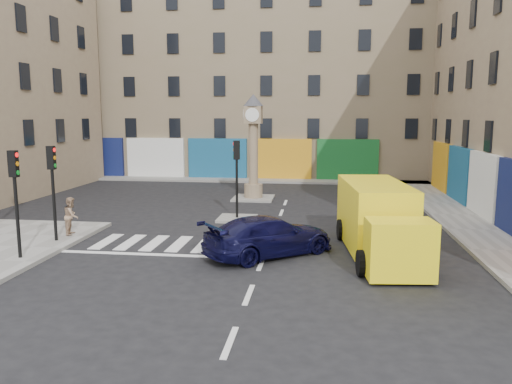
% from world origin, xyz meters
% --- Properties ---
extents(ground, '(120.00, 120.00, 0.00)m').
position_xyz_m(ground, '(0.00, 0.00, 0.00)').
color(ground, black).
rests_on(ground, ground).
extents(sidewalk_right, '(2.60, 30.00, 0.15)m').
position_xyz_m(sidewalk_right, '(8.70, 10.00, 0.07)').
color(sidewalk_right, gray).
rests_on(sidewalk_right, ground).
extents(sidewalk_far, '(32.00, 2.40, 0.15)m').
position_xyz_m(sidewalk_far, '(-4.00, 22.20, 0.07)').
color(sidewalk_far, gray).
rests_on(sidewalk_far, ground).
extents(island_near, '(1.80, 1.80, 0.12)m').
position_xyz_m(island_near, '(-2.00, 8.00, 0.06)').
color(island_near, gray).
rests_on(island_near, ground).
extents(island_far, '(2.40, 2.40, 0.12)m').
position_xyz_m(island_far, '(-2.00, 14.00, 0.06)').
color(island_far, gray).
rests_on(island_far, ground).
extents(building_far, '(32.00, 10.00, 17.00)m').
position_xyz_m(building_far, '(-4.00, 28.00, 8.50)').
color(building_far, '#7D6B53').
rests_on(building_far, ground).
extents(traffic_light_left_near, '(0.28, 0.22, 3.70)m').
position_xyz_m(traffic_light_left_near, '(-8.30, 0.20, 2.62)').
color(traffic_light_left_near, black).
rests_on(traffic_light_left_near, sidewalk_left).
extents(traffic_light_left_far, '(0.28, 0.22, 3.70)m').
position_xyz_m(traffic_light_left_far, '(-8.30, 2.60, 2.62)').
color(traffic_light_left_far, black).
rests_on(traffic_light_left_far, sidewalk_left).
extents(traffic_light_island, '(0.28, 0.22, 3.70)m').
position_xyz_m(traffic_light_island, '(-2.00, 8.00, 2.59)').
color(traffic_light_island, black).
rests_on(traffic_light_island, island_near).
extents(clock_pillar, '(1.20, 1.20, 6.10)m').
position_xyz_m(clock_pillar, '(-2.00, 14.00, 3.55)').
color(clock_pillar, '#917D5F').
rests_on(clock_pillar, island_far).
extents(navy_sedan, '(5.08, 4.70, 1.43)m').
position_xyz_m(navy_sedan, '(0.16, 2.08, 0.72)').
color(navy_sedan, black).
rests_on(navy_sedan, ground).
extents(yellow_van, '(2.89, 7.10, 2.52)m').
position_xyz_m(yellow_van, '(4.07, 2.85, 1.25)').
color(yellow_van, yellow).
rests_on(yellow_van, ground).
extents(pedestrian_tan, '(0.74, 0.86, 1.55)m').
position_xyz_m(pedestrian_tan, '(-8.16, 3.62, 0.92)').
color(pedestrian_tan, '#9E7D61').
rests_on(pedestrian_tan, sidewalk_left).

